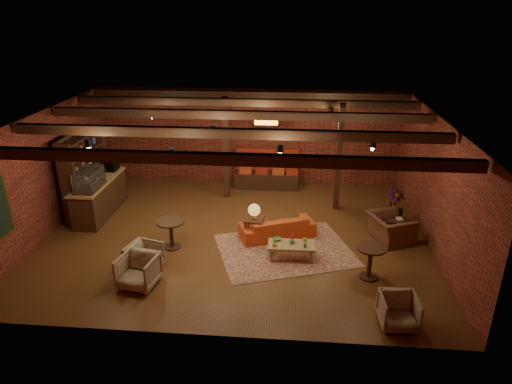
# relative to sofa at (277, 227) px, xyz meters

# --- Properties ---
(floor) EXTENTS (10.00, 10.00, 0.00)m
(floor) POSITION_rel_sofa_xyz_m (-1.11, -0.04, -0.28)
(floor) COLOR #3B1E0E
(floor) RESTS_ON ground
(ceiling) EXTENTS (10.00, 8.00, 0.02)m
(ceiling) POSITION_rel_sofa_xyz_m (-1.11, -0.04, 2.92)
(ceiling) COLOR black
(ceiling) RESTS_ON wall_back
(wall_back) EXTENTS (10.00, 0.02, 3.20)m
(wall_back) POSITION_rel_sofa_xyz_m (-1.11, 3.96, 1.32)
(wall_back) COLOR maroon
(wall_back) RESTS_ON ground
(wall_front) EXTENTS (10.00, 0.02, 3.20)m
(wall_front) POSITION_rel_sofa_xyz_m (-1.11, -4.04, 1.32)
(wall_front) COLOR maroon
(wall_front) RESTS_ON ground
(wall_left) EXTENTS (0.02, 8.00, 3.20)m
(wall_left) POSITION_rel_sofa_xyz_m (-6.11, -0.04, 1.32)
(wall_left) COLOR maroon
(wall_left) RESTS_ON ground
(wall_right) EXTENTS (0.02, 8.00, 3.20)m
(wall_right) POSITION_rel_sofa_xyz_m (3.89, -0.04, 1.32)
(wall_right) COLOR maroon
(wall_right) RESTS_ON ground
(ceiling_beams) EXTENTS (9.80, 6.40, 0.22)m
(ceiling_beams) POSITION_rel_sofa_xyz_m (-1.11, -0.04, 2.80)
(ceiling_beams) COLOR black
(ceiling_beams) RESTS_ON ceiling
(ceiling_pipe) EXTENTS (9.60, 0.12, 0.12)m
(ceiling_pipe) POSITION_rel_sofa_xyz_m (-1.11, 1.56, 2.57)
(ceiling_pipe) COLOR black
(ceiling_pipe) RESTS_ON ceiling
(post_left) EXTENTS (0.16, 0.16, 3.20)m
(post_left) POSITION_rel_sofa_xyz_m (-1.71, 2.56, 1.32)
(post_left) COLOR black
(post_left) RESTS_ON ground
(post_right) EXTENTS (0.16, 0.16, 3.20)m
(post_right) POSITION_rel_sofa_xyz_m (1.69, 1.96, 1.32)
(post_right) COLOR black
(post_right) RESTS_ON ground
(service_counter) EXTENTS (0.80, 2.50, 1.60)m
(service_counter) POSITION_rel_sofa_xyz_m (-5.21, 0.96, 0.52)
(service_counter) COLOR black
(service_counter) RESTS_ON ground
(plant_counter) EXTENTS (0.35, 0.39, 0.30)m
(plant_counter) POSITION_rel_sofa_xyz_m (-5.11, 1.16, 0.94)
(plant_counter) COLOR #337F33
(plant_counter) RESTS_ON service_counter
(shelving_hutch) EXTENTS (0.52, 2.00, 2.40)m
(shelving_hutch) POSITION_rel_sofa_xyz_m (-5.61, 1.06, 0.92)
(shelving_hutch) COLOR black
(shelving_hutch) RESTS_ON ground
(banquette) EXTENTS (2.10, 0.70, 1.00)m
(banquette) POSITION_rel_sofa_xyz_m (-0.51, 3.51, 0.22)
(banquette) COLOR #A82D1C
(banquette) RESTS_ON ground
(service_sign) EXTENTS (0.86, 0.06, 0.30)m
(service_sign) POSITION_rel_sofa_xyz_m (-0.51, 3.06, 2.07)
(service_sign) COLOR orange
(service_sign) RESTS_ON ceiling
(ceiling_spotlights) EXTENTS (6.40, 4.40, 0.28)m
(ceiling_spotlights) POSITION_rel_sofa_xyz_m (-1.11, -0.04, 2.58)
(ceiling_spotlights) COLOR black
(ceiling_spotlights) RESTS_ON ceiling
(rug) EXTENTS (3.83, 3.37, 0.01)m
(rug) POSITION_rel_sofa_xyz_m (0.23, -0.73, -0.28)
(rug) COLOR maroon
(rug) RESTS_ON floor
(sofa) EXTENTS (2.09, 1.44, 0.57)m
(sofa) POSITION_rel_sofa_xyz_m (0.00, 0.00, 0.00)
(sofa) COLOR #BE421A
(sofa) RESTS_ON floor
(coffee_table) EXTENTS (1.13, 0.57, 0.64)m
(coffee_table) POSITION_rel_sofa_xyz_m (0.38, -1.10, 0.06)
(coffee_table) COLOR #977246
(coffee_table) RESTS_ON floor
(side_table_lamp) EXTENTS (0.54, 0.54, 1.01)m
(side_table_lamp) POSITION_rel_sofa_xyz_m (-0.59, -0.21, 0.48)
(side_table_lamp) COLOR black
(side_table_lamp) RESTS_ON floor
(round_table_left) EXTENTS (0.72, 0.72, 0.75)m
(round_table_left) POSITION_rel_sofa_xyz_m (-2.63, -0.83, 0.22)
(round_table_left) COLOR black
(round_table_left) RESTS_ON floor
(armchair_a) EXTENTS (0.82, 0.85, 0.72)m
(armchair_a) POSITION_rel_sofa_xyz_m (-2.98, -1.92, 0.07)
(armchair_a) COLOR #BAAD90
(armchair_a) RESTS_ON floor
(armchair_b) EXTENTS (0.90, 0.86, 0.80)m
(armchair_b) POSITION_rel_sofa_xyz_m (-2.91, -2.54, 0.11)
(armchair_b) COLOR #BAAD90
(armchair_b) RESTS_ON floor
(armchair_right) EXTENTS (1.06, 1.27, 0.95)m
(armchair_right) POSITION_rel_sofa_xyz_m (2.94, 0.03, 0.19)
(armchair_right) COLOR brown
(armchair_right) RESTS_ON floor
(side_table_book) EXTENTS (0.57, 0.57, 0.52)m
(side_table_book) POSITION_rel_sofa_xyz_m (3.12, 0.29, 0.17)
(side_table_book) COLOR black
(side_table_book) RESTS_ON floor
(round_table_right) EXTENTS (0.68, 0.68, 0.79)m
(round_table_right) POSITION_rel_sofa_xyz_m (2.15, -1.81, 0.25)
(round_table_right) COLOR black
(round_table_right) RESTS_ON floor
(armchair_far) EXTENTS (0.72, 0.68, 0.71)m
(armchair_far) POSITION_rel_sofa_xyz_m (2.47, -3.44, 0.07)
(armchair_far) COLOR #BAAD90
(armchair_far) RESTS_ON floor
(plant_tall) EXTENTS (2.07, 2.07, 2.96)m
(plant_tall) POSITION_rel_sofa_xyz_m (3.22, 1.10, 1.19)
(plant_tall) COLOR #4C7F4C
(plant_tall) RESTS_ON floor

